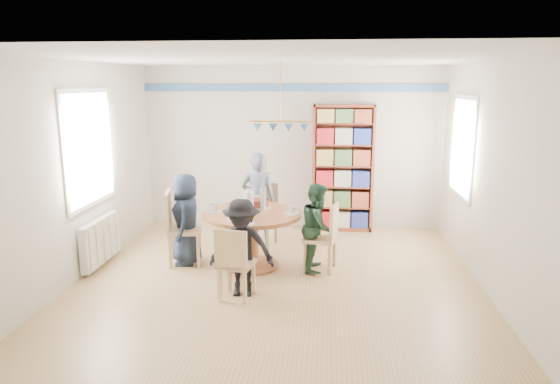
# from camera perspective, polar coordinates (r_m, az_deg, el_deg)

# --- Properties ---
(ground) EXTENTS (5.00, 5.00, 0.00)m
(ground) POSITION_cam_1_polar(r_m,az_deg,el_deg) (6.36, -0.35, -10.05)
(ground) COLOR tan
(room_shell) EXTENTS (5.00, 5.00, 5.00)m
(room_shell) POSITION_cam_1_polar(r_m,az_deg,el_deg) (6.82, -1.81, 5.81)
(room_shell) COLOR white
(room_shell) RESTS_ON ground
(radiator) EXTENTS (0.12, 1.00, 0.60)m
(radiator) POSITION_cam_1_polar(r_m,az_deg,el_deg) (7.16, -19.79, -5.25)
(radiator) COLOR silver
(radiator) RESTS_ON ground
(dining_table) EXTENTS (1.30, 1.30, 0.75)m
(dining_table) POSITION_cam_1_polar(r_m,az_deg,el_deg) (6.65, -3.19, -3.98)
(dining_table) COLOR #945530
(dining_table) RESTS_ON ground
(chair_left) EXTENTS (0.53, 0.53, 1.01)m
(chair_left) POSITION_cam_1_polar(r_m,az_deg,el_deg) (6.88, -11.59, -3.65)
(chair_left) COLOR tan
(chair_left) RESTS_ON ground
(chair_right) EXTENTS (0.47, 0.47, 0.89)m
(chair_right) POSITION_cam_1_polar(r_m,az_deg,el_deg) (6.56, 5.27, -4.83)
(chair_right) COLOR tan
(chair_right) RESTS_ON ground
(chair_far) EXTENTS (0.51, 0.51, 0.94)m
(chair_far) POSITION_cam_1_polar(r_m,az_deg,el_deg) (7.61, -1.89, -2.16)
(chair_far) COLOR tan
(chair_far) RESTS_ON ground
(chair_near) EXTENTS (0.44, 0.44, 0.85)m
(chair_near) POSITION_cam_1_polar(r_m,az_deg,el_deg) (5.69, -5.26, -7.81)
(chair_near) COLOR tan
(chair_near) RESTS_ON ground
(person_left) EXTENTS (0.50, 0.67, 1.25)m
(person_left) POSITION_cam_1_polar(r_m,az_deg,el_deg) (6.87, -10.69, -3.06)
(person_left) COLOR #162032
(person_left) RESTS_ON ground
(person_right) EXTENTS (0.46, 0.58, 1.16)m
(person_right) POSITION_cam_1_polar(r_m,az_deg,el_deg) (6.57, 4.37, -4.00)
(person_right) COLOR #1B3625
(person_right) RESTS_ON ground
(person_far) EXTENTS (0.56, 0.40, 1.43)m
(person_far) POSITION_cam_1_polar(r_m,az_deg,el_deg) (7.48, -2.53, -0.89)
(person_far) COLOR gray
(person_far) RESTS_ON ground
(person_near) EXTENTS (0.75, 0.44, 1.15)m
(person_near) POSITION_cam_1_polar(r_m,az_deg,el_deg) (5.77, -4.39, -6.39)
(person_near) COLOR black
(person_near) RESTS_ON ground
(bookshelf) EXTENTS (0.99, 0.30, 2.09)m
(bookshelf) POSITION_cam_1_polar(r_m,az_deg,el_deg) (8.31, 7.19, 2.58)
(bookshelf) COLOR brown
(bookshelf) RESTS_ON ground
(tableware) EXTENTS (1.27, 1.27, 0.33)m
(tableware) POSITION_cam_1_polar(r_m,az_deg,el_deg) (6.61, -3.42, -1.70)
(tableware) COLOR white
(tableware) RESTS_ON dining_table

